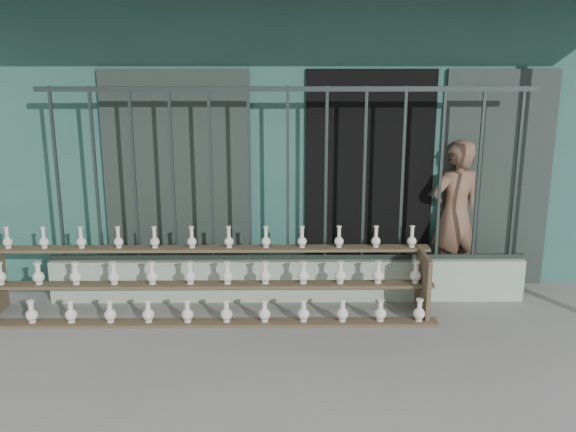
{
  "coord_description": "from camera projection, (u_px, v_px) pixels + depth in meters",
  "views": [
    {
      "loc": [
        -0.06,
        -5.14,
        2.61
      ],
      "look_at": [
        0.0,
        1.0,
        1.0
      ],
      "focal_mm": 40.0,
      "sensor_mm": 36.0,
      "label": 1
    }
  ],
  "objects": [
    {
      "name": "ground",
      "position": [
        289.0,
        355.0,
        5.63
      ],
      "size": [
        60.0,
        60.0,
        0.0
      ],
      "primitive_type": "plane",
      "color": "slate"
    },
    {
      "name": "workshop_building",
      "position": [
        286.0,
        118.0,
        9.31
      ],
      "size": [
        7.4,
        6.6,
        3.21
      ],
      "color": "#28564B",
      "rests_on": "ground"
    },
    {
      "name": "parapet_wall",
      "position": [
        288.0,
        279.0,
        6.83
      ],
      "size": [
        5.0,
        0.2,
        0.45
      ],
      "primitive_type": "cube",
      "color": "#9DB298",
      "rests_on": "ground"
    },
    {
      "name": "security_fence",
      "position": [
        288.0,
        176.0,
        6.55
      ],
      "size": [
        5.0,
        0.04,
        1.8
      ],
      "color": "#283330",
      "rests_on": "parapet_wall"
    },
    {
      "name": "shelf_rack",
      "position": [
        209.0,
        281.0,
        6.39
      ],
      "size": [
        4.5,
        0.68,
        0.85
      ],
      "color": "brown",
      "rests_on": "ground"
    },
    {
      "name": "elderly_woman",
      "position": [
        455.0,
        215.0,
        7.05
      ],
      "size": [
        0.71,
        0.59,
        1.66
      ],
      "primitive_type": "imported",
      "rotation": [
        0.0,
        0.0,
        3.5
      ],
      "color": "brown",
      "rests_on": "ground"
    }
  ]
}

